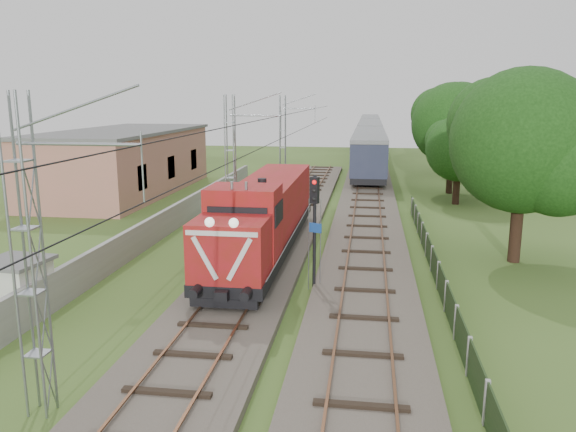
% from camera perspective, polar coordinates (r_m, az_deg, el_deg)
% --- Properties ---
extents(ground, '(140.00, 140.00, 0.00)m').
position_cam_1_polar(ground, '(21.96, -5.59, -8.98)').
color(ground, '#3D5620').
rests_on(ground, ground).
extents(track_main, '(4.20, 70.00, 0.45)m').
position_cam_1_polar(track_main, '(28.40, -2.24, -3.65)').
color(track_main, '#6B6054').
rests_on(track_main, ground).
extents(track_side, '(4.20, 80.00, 0.45)m').
position_cam_1_polar(track_side, '(40.61, 8.07, 1.02)').
color(track_side, '#6B6054').
rests_on(track_side, ground).
extents(catenary, '(3.31, 70.00, 8.00)m').
position_cam_1_polar(catenary, '(33.08, -5.77, 5.36)').
color(catenary, gray).
rests_on(catenary, ground).
extents(boundary_wall, '(0.25, 40.00, 1.50)m').
position_cam_1_polar(boundary_wall, '(34.63, -11.37, -0.05)').
color(boundary_wall, '#9E9E99').
rests_on(boundary_wall, ground).
extents(station_building, '(8.40, 20.40, 5.22)m').
position_cam_1_polar(station_building, '(48.51, -16.25, 5.37)').
color(station_building, '#B66F62').
rests_on(station_building, ground).
extents(fence, '(0.12, 32.00, 1.20)m').
position_cam_1_polar(fence, '(24.19, 15.02, -5.84)').
color(fence, black).
rests_on(fence, ground).
extents(locomotive, '(2.88, 16.42, 4.17)m').
position_cam_1_polar(locomotive, '(27.53, -2.43, 0.10)').
color(locomotive, black).
rests_on(locomotive, ground).
extents(coach_rake, '(3.20, 71.38, 3.70)m').
position_cam_1_polar(coach_rake, '(82.35, 8.30, 8.26)').
color(coach_rake, black).
rests_on(coach_rake, ground).
extents(signal_post, '(0.51, 0.41, 4.80)m').
position_cam_1_polar(signal_post, '(22.47, 2.71, 0.33)').
color(signal_post, black).
rests_on(signal_post, ground).
extents(relay_hut, '(2.30, 2.30, 2.16)m').
position_cam_1_polar(relay_hut, '(22.59, -25.79, -6.63)').
color(relay_hut, silver).
rests_on(relay_hut, ground).
extents(tree_a, '(7.12, 6.79, 9.24)m').
position_cam_1_polar(tree_a, '(28.50, 22.99, 6.88)').
color(tree_a, '#372016').
rests_on(tree_a, ground).
extents(tree_b, '(6.98, 6.65, 9.04)m').
position_cam_1_polar(tree_b, '(47.93, 16.51, 8.89)').
color(tree_b, '#372016').
rests_on(tree_b, ground).
extents(tree_c, '(5.04, 4.80, 6.53)m').
position_cam_1_polar(tree_c, '(43.17, 17.04, 6.47)').
color(tree_c, '#372016').
rests_on(tree_c, ground).
extents(tree_d, '(7.23, 6.88, 9.37)m').
position_cam_1_polar(tree_d, '(60.34, 17.08, 9.59)').
color(tree_d, '#372016').
rests_on(tree_d, ground).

